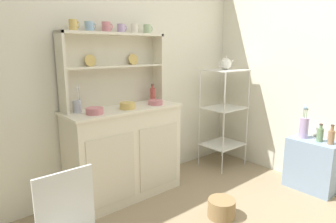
{
  "coord_description": "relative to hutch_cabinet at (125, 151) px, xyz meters",
  "views": [
    {
      "loc": [
        -1.55,
        -0.98,
        1.46
      ],
      "look_at": [
        0.23,
        1.12,
        0.86
      ],
      "focal_mm": 31.07,
      "sensor_mm": 36.0,
      "label": 1
    }
  ],
  "objects": [
    {
      "name": "wall_back",
      "position": [
        0.12,
        0.26,
        0.79
      ],
      "size": [
        3.84,
        0.05,
        2.5
      ],
      "primitive_type": "cube",
      "color": "silver",
      "rests_on": "ground"
    },
    {
      "name": "cup_cream_4",
      "position": [
        0.23,
        0.12,
        1.19
      ],
      "size": [
        0.09,
        0.07,
        0.09
      ],
      "color": "silver",
      "rests_on": "hutch_shelf_unit"
    },
    {
      "name": "floor_basket",
      "position": [
        0.43,
        -0.88,
        -0.38
      ],
      "size": [
        0.24,
        0.24,
        0.16
      ],
      "primitive_type": "cylinder",
      "color": "#93754C",
      "rests_on": "ground"
    },
    {
      "name": "cup_rose_2",
      "position": [
        -0.08,
        0.12,
        1.19
      ],
      "size": [
        0.09,
        0.08,
        0.09
      ],
      "color": "#D17A84",
      "rests_on": "hutch_shelf_unit"
    },
    {
      "name": "flower_vase",
      "position": [
        1.56,
        -1.03,
        0.19
      ],
      "size": [
        0.09,
        0.09,
        0.36
      ],
      "color": "#B79ECC",
      "rests_on": "side_shelf_blue"
    },
    {
      "name": "cup_sage_5",
      "position": [
        0.39,
        0.12,
        1.19
      ],
      "size": [
        0.09,
        0.08,
        0.09
      ],
      "color": "#9EB78E",
      "rests_on": "hutch_shelf_unit"
    },
    {
      "name": "cup_sky_1",
      "position": [
        -0.24,
        0.12,
        1.18
      ],
      "size": [
        0.09,
        0.08,
        0.08
      ],
      "color": "#8EB2D1",
      "rests_on": "hutch_shelf_unit"
    },
    {
      "name": "bowl_mixing_large",
      "position": [
        -0.33,
        -0.07,
        0.47
      ],
      "size": [
        0.15,
        0.15,
        0.06
      ],
      "primitive_type": "cylinder",
      "color": "#D17A84",
      "rests_on": "hutch_cabinet"
    },
    {
      "name": "side_shelf_blue",
      "position": [
        1.56,
        -1.15,
        -0.2
      ],
      "size": [
        0.28,
        0.48,
        0.54
      ],
      "primitive_type": "cube",
      "color": "#849EBC",
      "rests_on": "ground"
    },
    {
      "name": "bowl_cream_small",
      "position": [
        0.33,
        -0.07,
        0.46
      ],
      "size": [
        0.15,
        0.15,
        0.05
      ],
      "primitive_type": "cylinder",
      "color": "#D17A84",
      "rests_on": "hutch_cabinet"
    },
    {
      "name": "hutch_cabinet",
      "position": [
        0.0,
        0.0,
        0.0
      ],
      "size": [
        1.14,
        0.45,
        0.91
      ],
      "color": "silver",
      "rests_on": "ground"
    },
    {
      "name": "oil_bottle",
      "position": [
        1.56,
        -1.2,
        0.15
      ],
      "size": [
        0.06,
        0.06,
        0.19
      ],
      "color": "#6B8C60",
      "rests_on": "side_shelf_blue"
    },
    {
      "name": "cup_lilac_3",
      "position": [
        0.08,
        0.12,
        1.18
      ],
      "size": [
        0.09,
        0.07,
        0.08
      ],
      "color": "#B79ECC",
      "rests_on": "hutch_shelf_unit"
    },
    {
      "name": "utensil_jar",
      "position": [
        -0.42,
        0.08,
        0.5
      ],
      "size": [
        0.08,
        0.08,
        0.25
      ],
      "color": "#B2B7C6",
      "rests_on": "hutch_cabinet"
    },
    {
      "name": "porcelain_teapot",
      "position": [
        1.36,
        -0.12,
        0.81
      ],
      "size": [
        0.23,
        0.14,
        0.16
      ],
      "color": "white",
      "rests_on": "bakers_rack"
    },
    {
      "name": "vinegar_bottle",
      "position": [
        1.56,
        -1.3,
        0.15
      ],
      "size": [
        0.06,
        0.06,
        0.2
      ],
      "color": "#99704C",
      "rests_on": "side_shelf_blue"
    },
    {
      "name": "cup_gold_0",
      "position": [
        -0.39,
        0.12,
        1.19
      ],
      "size": [
        0.08,
        0.07,
        0.09
      ],
      "color": "#DBB760",
      "rests_on": "hutch_shelf_unit"
    },
    {
      "name": "jam_bottle",
      "position": [
        0.42,
        0.09,
        0.52
      ],
      "size": [
        0.05,
        0.05,
        0.19
      ],
      "color": "#B74C47",
      "rests_on": "hutch_cabinet"
    },
    {
      "name": "bowl_floral_medium",
      "position": [
        -0.0,
        -0.07,
        0.47
      ],
      "size": [
        0.14,
        0.14,
        0.06
      ],
      "primitive_type": "cylinder",
      "color": "#DBB760",
      "rests_on": "hutch_cabinet"
    },
    {
      "name": "hutch_shelf_unit",
      "position": [
        0.0,
        0.16,
        0.85
      ],
      "size": [
        1.06,
        0.18,
        0.7
      ],
      "color": "beige",
      "rests_on": "hutch_cabinet"
    },
    {
      "name": "bakers_rack",
      "position": [
        1.37,
        -0.12,
        0.29
      ],
      "size": [
        0.48,
        0.4,
        1.21
      ],
      "color": "silver",
      "rests_on": "ground"
    }
  ]
}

